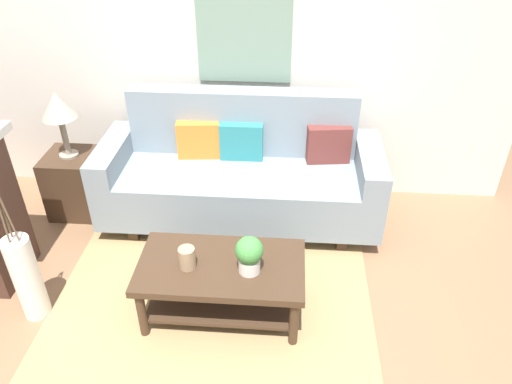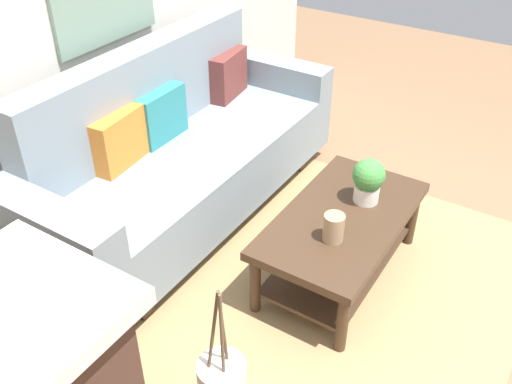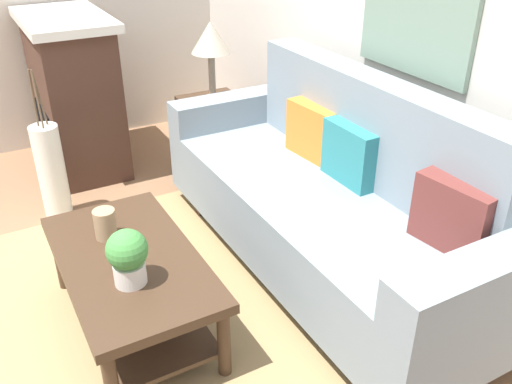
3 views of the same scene
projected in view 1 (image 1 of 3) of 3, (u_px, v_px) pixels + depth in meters
name	position (u px, v px, depth m)	size (l,w,h in m)	color
ground_plane	(197.00, 380.00, 2.97)	(8.93, 8.93, 0.00)	#8C6647
wall_back	(233.00, 47.00, 4.09)	(4.93, 0.10, 2.70)	silver
area_rug	(210.00, 317.00, 3.39)	(2.25, 1.87, 0.01)	#A38456
couch	(241.00, 174.00, 4.14)	(2.32, 0.84, 1.08)	gray
throw_pillow_orange	(199.00, 140.00, 4.13)	(0.36, 0.12, 0.32)	orange
throw_pillow_teal	(242.00, 141.00, 4.11)	(0.36, 0.12, 0.32)	teal
throw_pillow_maroon	(329.00, 144.00, 4.06)	(0.36, 0.12, 0.32)	brown
coffee_table	(222.00, 277.00, 3.27)	(1.10, 0.60, 0.43)	#422D1E
tabletop_vase	(187.00, 258.00, 3.14)	(0.11, 0.11, 0.15)	tan
potted_plant_tabletop	(249.00, 254.00, 3.08)	(0.18, 0.18, 0.26)	white
side_table	(76.00, 183.00, 4.31)	(0.44, 0.44, 0.56)	#422D1E
table_lamp	(58.00, 108.00, 3.91)	(0.28, 0.28, 0.57)	gray
floor_vase	(27.00, 278.00, 3.25)	(0.18, 0.18, 0.65)	white
floor_vase_branch_a	(9.00, 218.00, 2.97)	(0.01, 0.01, 0.36)	brown
floor_vase_branch_b	(5.00, 216.00, 2.99)	(0.01, 0.01, 0.36)	brown
floor_vase_branch_c	(3.00, 219.00, 2.96)	(0.01, 0.01, 0.36)	brown
framed_painting	(244.00, 37.00, 3.96)	(0.77, 0.03, 0.75)	gray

